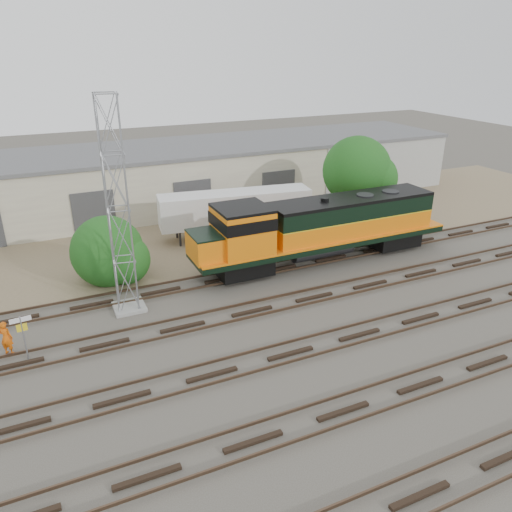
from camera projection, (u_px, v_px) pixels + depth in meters
name	position (u px, v px, depth m)	size (l,w,h in m)	color
ground	(264.00, 325.00, 26.49)	(140.00, 140.00, 0.00)	#47423A
dirt_strip	(181.00, 234.00, 39.02)	(80.00, 16.00, 0.02)	#726047
tracks	(290.00, 353.00, 23.95)	(80.00, 20.40, 0.28)	black
warehouse	(154.00, 178.00, 44.66)	(58.40, 10.40, 5.30)	beige
locomotive	(319.00, 227.00, 33.17)	(18.29, 3.21, 4.40)	black
signal_tower	(119.00, 213.00, 25.92)	(1.72, 1.72, 11.64)	gray
sign_post	(22.00, 330.00, 23.03)	(0.94, 0.13, 2.30)	gray
worker	(6.00, 338.00, 23.76)	(0.64, 0.42, 1.75)	#EB5E0D
semi_trailer	(239.00, 208.00, 37.87)	(11.71, 3.94, 3.54)	silver
dumpster_blue	(359.00, 196.00, 46.29)	(1.60, 1.50, 1.50)	navy
dumpster_red	(380.00, 185.00, 49.87)	(1.50, 1.40, 1.40)	maroon
tree_mid	(112.00, 253.00, 30.75)	(4.68, 4.46, 4.46)	#382619
tree_east	(361.00, 172.00, 39.22)	(5.64, 5.37, 7.25)	#382619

